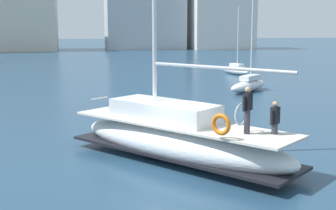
{
  "coord_description": "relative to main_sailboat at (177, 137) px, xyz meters",
  "views": [
    {
      "loc": [
        -3.58,
        -15.63,
        4.93
      ],
      "look_at": [
        0.2,
        2.55,
        1.8
      ],
      "focal_mm": 48.98,
      "sensor_mm": 36.0,
      "label": 1
    }
  ],
  "objects": [
    {
      "name": "moored_catamaran",
      "position": [
        13.39,
        30.42,
        -0.37
      ],
      "size": [
        2.14,
        4.83,
        7.18
      ],
      "color": "white",
      "rests_on": "ground"
    },
    {
      "name": "waterfront_buildings",
      "position": [
        -4.94,
        90.55,
        9.67
      ],
      "size": [
        76.96,
        17.99,
        26.36
      ],
      "color": "silver",
      "rests_on": "ground"
    },
    {
      "name": "ground_plane",
      "position": [
        -0.15,
        -0.61,
        -0.9
      ],
      "size": [
        400.0,
        400.0,
        0.0
      ],
      "primitive_type": "plane",
      "color": "navy"
    },
    {
      "name": "moored_sloop_near",
      "position": [
        9.74,
        17.44,
        -0.3
      ],
      "size": [
        4.79,
        4.53,
        9.18
      ],
      "color": "silver",
      "rests_on": "ground"
    },
    {
      "name": "main_sailboat",
      "position": [
        0.0,
        0.0,
        0.0
      ],
      "size": [
        7.8,
        9.04,
        11.51
      ],
      "color": "silver",
      "rests_on": "ground"
    }
  ]
}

